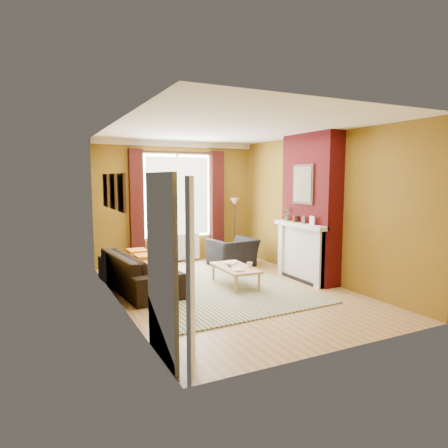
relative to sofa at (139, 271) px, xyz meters
The scene contains 12 objects.
ground 1.67m from the sofa, 29.73° to the right, with size 5.50×5.50×0.00m, color #977045.
room_walls 2.36m from the sofa, 14.43° to the right, with size 3.82×5.54×2.83m.
striped_rug 1.31m from the sofa, 16.82° to the right, with size 2.94×3.97×0.02m.
sofa is the anchor object (origin of this frame).
armchair 2.50m from the sofa, 20.60° to the left, with size 0.95×0.83×0.62m, color black.
coffee_table 1.73m from the sofa, 21.14° to the right, with size 0.59×1.12×0.37m.
wicker_stool 2.58m from the sofa, 34.01° to the left, with size 0.38×0.38×0.43m.
floor_lamp 3.30m from the sofa, 29.91° to the left, with size 0.22×0.22×1.49m.
book_a 1.68m from the sofa, 31.23° to the right, with size 0.18×0.24×0.02m, color #999999.
book_b 1.62m from the sofa, ahead, with size 0.21×0.28×0.02m, color #999999.
mug 1.98m from the sofa, 24.63° to the right, with size 0.11×0.11×0.10m, color #999999.
tv_remote 1.63m from the sofa, 19.79° to the right, with size 0.10×0.18×0.02m.
Camera 1 is at (-3.12, -6.10, 1.97)m, focal length 32.00 mm.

